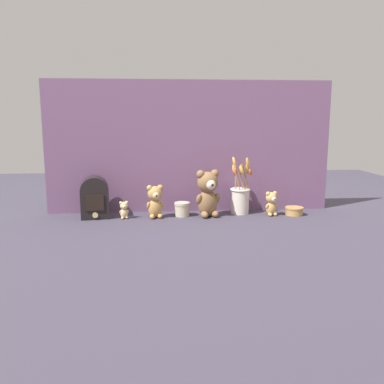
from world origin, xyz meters
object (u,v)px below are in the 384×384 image
Objects in this scene: teddy_bear_large at (208,192)px; decorative_tin_short at (182,209)px; teddy_bear_small at (271,203)px; teddy_bear_tiny at (124,210)px; flower_vase at (240,197)px; vintage_radio at (95,197)px; decorative_tin_tall at (294,211)px; teddy_bear_medium at (155,201)px.

teddy_bear_large reaches higher than decorative_tin_short.
teddy_bear_tiny is (-0.84, -0.00, -0.02)m from teddy_bear_small.
teddy_bear_small is 0.51m from decorative_tin_short.
flower_vase reaches higher than teddy_bear_small.
vintage_radio is 2.21× the size of decorative_tin_tall.
teddy_bear_large is 1.90× the size of teddy_bear_small.
teddy_bear_large is at bearing -163.34° from flower_vase.
teddy_bear_large is at bearing -2.78° from vintage_radio.
teddy_bear_tiny is 0.98m from decorative_tin_tall.
teddy_bear_small is at bearing -178.45° from decorative_tin_tall.
teddy_bear_small is at bearing -1.29° from teddy_bear_large.
decorative_tin_short is at bearing 170.08° from teddy_bear_large.
teddy_bear_tiny is at bearing -13.64° from vintage_radio.
teddy_bear_medium reaches higher than teddy_bear_small.
vintage_radio is (-0.34, 0.04, 0.02)m from teddy_bear_medium.
flower_vase reaches higher than vintage_radio.
decorative_tin_short is (-0.15, 0.03, -0.10)m from teddy_bear_large.
teddy_bear_large is 2.70× the size of teddy_bear_tiny.
teddy_bear_large is 0.79× the size of flower_vase.
flower_vase reaches higher than teddy_bear_medium.
teddy_bear_tiny is at bearing -179.74° from decorative_tin_tall.
teddy_bear_large is 1.43× the size of teddy_bear_medium.
teddy_bear_large is at bearing 1.08° from teddy_bear_tiny.
vintage_radio is at bearing -178.05° from flower_vase.
flower_vase reaches higher than teddy_bear_large.
teddy_bear_tiny reaches higher than decorative_tin_tall.
teddy_bear_medium is 0.81m from decorative_tin_tall.
teddy_bear_medium is 0.55× the size of flower_vase.
flower_vase is 0.84m from vintage_radio.
teddy_bear_small is (0.37, -0.01, -0.07)m from teddy_bear_large.
teddy_bear_small is 1.34× the size of decorative_tin_tall.
teddy_bear_small reaches higher than decorative_tin_short.
vintage_radio is 1.15m from decorative_tin_tall.
decorative_tin_short is at bearing 177.37° from decorative_tin_tall.
teddy_bear_medium is at bearing -179.98° from decorative_tin_tall.
teddy_bear_medium is at bearing -172.64° from flower_vase.
flower_vase is (0.20, 0.06, -0.04)m from teddy_bear_large.
flower_vase is at bearing 5.81° from teddy_bear_tiny.
teddy_bear_medium is 0.80× the size of vintage_radio.
teddy_bear_tiny is at bearing -178.92° from teddy_bear_large.
teddy_bear_large reaches higher than teddy_bear_medium.
flower_vase reaches higher than decorative_tin_short.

